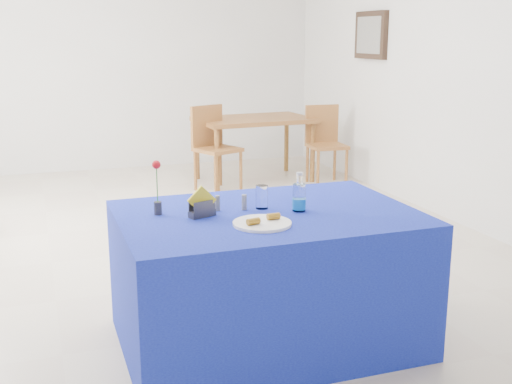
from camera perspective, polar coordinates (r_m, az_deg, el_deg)
floor at (r=5.32m, az=-5.65°, el=-4.91°), size 7.00×7.00×0.00m
room_shell at (r=5.04m, az=-6.12°, el=14.28°), size 7.00×7.00×7.00m
picture_frame at (r=7.45m, az=10.19°, el=13.56°), size 0.06×0.64×0.52m
picture_art at (r=7.44m, az=10.02°, el=13.57°), size 0.02×0.52×0.40m
plate at (r=3.25m, az=0.55°, el=-2.81°), size 0.30×0.30×0.01m
drinking_glass at (r=3.54m, az=0.52°, el=-0.44°), size 0.07×0.07×0.13m
salt_shaker at (r=3.51m, az=-3.43°, el=-1.00°), size 0.03×0.03×0.08m
pepper_shaker at (r=3.52m, az=-1.06°, el=-0.92°), size 0.03×0.03×0.08m
blue_table at (r=3.60m, az=1.00°, el=-7.63°), size 1.60×1.10×0.76m
water_bottle at (r=3.50m, az=3.86°, el=-0.56°), size 0.08×0.08×0.21m
napkin_holder at (r=3.40m, az=-4.82°, el=-1.40°), size 0.16×0.10×0.17m
rose_vase at (r=3.44m, az=-8.77°, el=0.24°), size 0.05×0.05×0.29m
oak_table at (r=7.61m, az=-0.17°, el=6.04°), size 1.38×0.95×0.76m
chair_bg_left at (r=7.18m, az=-3.86°, el=4.48°), size 0.55×0.55×0.94m
chair_bg_right at (r=7.55m, az=6.11°, el=4.74°), size 0.43×0.43×0.91m
banana_pieces at (r=3.24m, az=0.69°, el=-2.39°), size 0.20×0.10×0.03m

